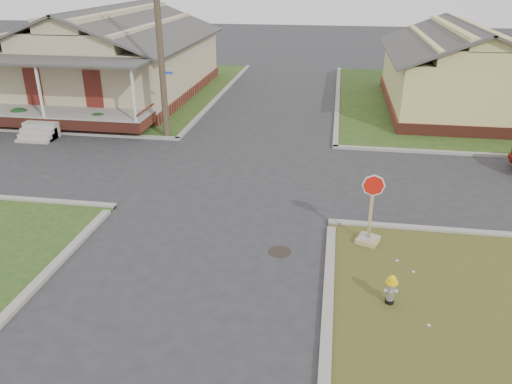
# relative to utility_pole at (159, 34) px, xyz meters

# --- Properties ---
(ground) EXTENTS (120.00, 120.00, 0.00)m
(ground) POSITION_rel_utility_pole_xyz_m (4.20, -8.90, -4.66)
(ground) COLOR #2B2A2D
(ground) RESTS_ON ground
(verge_far_left) EXTENTS (19.00, 19.00, 0.05)m
(verge_far_left) POSITION_rel_utility_pole_xyz_m (-8.80, 9.10, -4.64)
(verge_far_left) COLOR #254318
(verge_far_left) RESTS_ON ground
(curbs) EXTENTS (80.00, 40.00, 0.12)m
(curbs) POSITION_rel_utility_pole_xyz_m (4.20, -3.90, -4.66)
(curbs) COLOR gray
(curbs) RESTS_ON ground
(manhole) EXTENTS (0.64, 0.64, 0.01)m
(manhole) POSITION_rel_utility_pole_xyz_m (6.40, -9.40, -4.66)
(manhole) COLOR black
(manhole) RESTS_ON ground
(corner_house) EXTENTS (10.10, 15.50, 5.30)m
(corner_house) POSITION_rel_utility_pole_xyz_m (-5.80, 7.78, -2.38)
(corner_house) COLOR maroon
(corner_house) RESTS_ON ground
(side_house_yellow) EXTENTS (7.60, 11.60, 4.70)m
(side_house_yellow) POSITION_rel_utility_pole_xyz_m (14.20, 7.60, -2.47)
(side_house_yellow) COLOR maroon
(side_house_yellow) RESTS_ON ground
(utility_pole) EXTENTS (1.80, 0.28, 9.00)m
(utility_pole) POSITION_rel_utility_pole_xyz_m (0.00, 0.00, 0.00)
(utility_pole) COLOR #3C2F22
(utility_pole) RESTS_ON ground
(fire_hydrant) EXTENTS (0.28, 0.28, 0.76)m
(fire_hydrant) POSITION_rel_utility_pole_xyz_m (9.23, -11.37, -4.19)
(fire_hydrant) COLOR black
(fire_hydrant) RESTS_ON ground
(stop_sign) EXTENTS (0.60, 0.58, 2.11)m
(stop_sign) POSITION_rel_utility_pole_xyz_m (8.85, -8.55, -4.16)
(stop_sign) COLOR tan
(stop_sign) RESTS_ON ground
(hedge_left) EXTENTS (1.30, 1.06, 0.99)m
(hedge_left) POSITION_rel_utility_pole_xyz_m (-7.64, 0.38, -4.12)
(hedge_left) COLOR #133613
(hedge_left) RESTS_ON verge_far_left
(hedge_right) EXTENTS (1.23, 1.01, 0.94)m
(hedge_right) POSITION_rel_utility_pole_xyz_m (-3.51, 0.34, -4.14)
(hedge_right) COLOR #133613
(hedge_right) RESTS_ON verge_far_left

